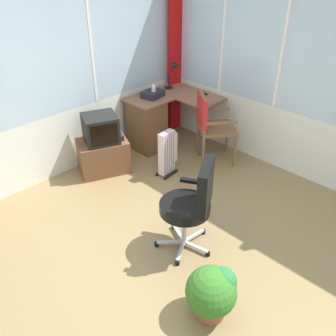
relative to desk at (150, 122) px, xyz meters
The scene contains 14 objects.
ground 2.43m from the desk, 126.36° to the right, with size 5.52×5.48×0.06m, color olive.
north_window_panel 1.75m from the desk, 166.29° to the left, with size 4.52×0.07×2.77m.
east_window_panel 2.33m from the desk, 65.54° to the right, with size 0.07×4.48×2.77m.
curtain_corner 1.20m from the desk, 16.14° to the left, with size 0.22×0.07×2.67m, color red.
desk is the anchor object (origin of this frame).
desk_lamp 0.86m from the desk, ahead, with size 0.24×0.21×0.41m.
tv_remote 0.87m from the desk, 30.94° to the right, with size 0.04×0.15×0.02m, color black.
spray_bottle 0.46m from the desk, ahead, with size 0.06×0.06×0.22m.
paper_tray 0.41m from the desk, 14.77° to the left, with size 0.30×0.23×0.09m, color #25202D.
wooden_armchair 0.92m from the desk, 71.02° to the right, with size 0.68×0.68×0.98m.
office_chair 2.21m from the desk, 122.09° to the right, with size 0.62×0.59×1.00m.
tv_on_stand 0.90m from the desk, behind, with size 0.76×0.66×0.81m.
space_heater 0.79m from the desk, 115.54° to the right, with size 0.32×0.19×0.62m.
potted_plant 3.02m from the desk, 123.23° to the right, with size 0.43×0.43×0.49m.
Camera 1 is at (-1.92, -1.76, 2.71)m, focal length 39.57 mm.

